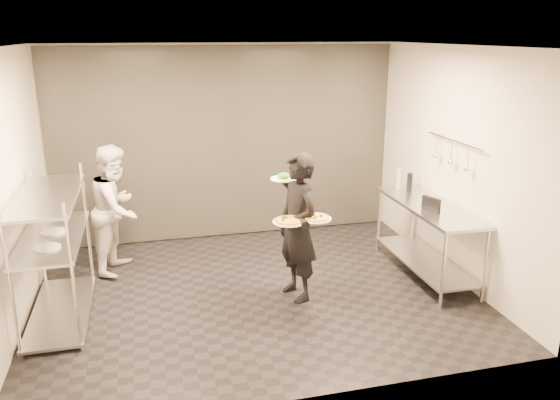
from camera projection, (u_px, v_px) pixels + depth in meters
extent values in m
cube|color=black|center=(256.00, 292.00, 6.43)|extent=(5.00, 4.00, 0.00)
cube|color=silver|center=(252.00, 46.00, 5.60)|extent=(5.00, 4.00, 0.00)
cube|color=beige|center=(227.00, 143.00, 7.87)|extent=(5.00, 0.00, 2.80)
cube|color=beige|center=(306.00, 243.00, 4.16)|extent=(5.00, 0.00, 2.80)
cube|color=beige|center=(9.00, 194.00, 5.44)|extent=(0.00, 4.00, 2.80)
cube|color=beige|center=(456.00, 165.00, 6.60)|extent=(0.00, 4.00, 2.80)
cube|color=white|center=(227.00, 144.00, 7.84)|extent=(4.90, 0.04, 2.74)
cylinder|color=silver|center=(10.00, 285.00, 4.93)|extent=(0.04, 0.04, 1.50)
cylinder|color=silver|center=(39.00, 228.00, 6.36)|extent=(0.04, 0.04, 1.50)
cylinder|color=silver|center=(73.00, 279.00, 5.06)|extent=(0.04, 0.04, 1.50)
cylinder|color=silver|center=(87.00, 224.00, 6.49)|extent=(0.04, 0.04, 1.50)
cube|color=#A7ABB1|center=(62.00, 310.00, 5.92)|extent=(0.60, 1.60, 0.03)
cube|color=#A7ABB1|center=(52.00, 237.00, 5.66)|extent=(0.60, 1.60, 0.03)
cube|color=#A7ABB1|center=(47.00, 196.00, 5.53)|extent=(0.60, 1.60, 0.03)
cylinder|color=white|center=(47.00, 247.00, 5.33)|extent=(0.26, 0.26, 0.01)
cylinder|color=white|center=(53.00, 232.00, 5.75)|extent=(0.26, 0.26, 0.01)
cylinder|color=silver|center=(443.00, 271.00, 5.95)|extent=(0.04, 0.04, 0.90)
cylinder|color=silver|center=(379.00, 220.00, 7.54)|extent=(0.04, 0.04, 0.90)
cylinder|color=silver|center=(485.00, 266.00, 6.07)|extent=(0.04, 0.04, 0.90)
cylinder|color=silver|center=(413.00, 217.00, 7.66)|extent=(0.04, 0.04, 0.90)
cube|color=#A7ABB1|center=(425.00, 260.00, 6.89)|extent=(0.57, 1.71, 0.03)
cube|color=#A7ABB1|center=(429.00, 206.00, 6.67)|extent=(0.60, 1.80, 0.04)
cylinder|color=silver|center=(454.00, 141.00, 6.50)|extent=(0.02, 1.20, 0.02)
cylinder|color=silver|center=(468.00, 158.00, 6.21)|extent=(0.01, 0.01, 0.22)
sphere|color=silver|center=(467.00, 169.00, 6.25)|extent=(0.07, 0.07, 0.07)
cylinder|color=silver|center=(452.00, 152.00, 6.53)|extent=(0.01, 0.01, 0.22)
sphere|color=silver|center=(451.00, 162.00, 6.57)|extent=(0.07, 0.07, 0.07)
cylinder|color=silver|center=(437.00, 146.00, 6.85)|extent=(0.01, 0.01, 0.22)
sphere|color=silver|center=(436.00, 156.00, 6.89)|extent=(0.07, 0.07, 0.07)
imported|color=black|center=(298.00, 227.00, 6.10)|extent=(0.56, 0.71, 1.70)
imported|color=silver|center=(116.00, 209.00, 6.85)|extent=(0.85, 0.95, 1.63)
cylinder|color=white|center=(289.00, 222.00, 5.83)|extent=(0.36, 0.36, 0.01)
cylinder|color=#B38840|center=(289.00, 221.00, 5.83)|extent=(0.31, 0.31, 0.02)
cylinder|color=#CA6A1A|center=(289.00, 220.00, 5.82)|extent=(0.28, 0.28, 0.01)
sphere|color=#135313|center=(289.00, 219.00, 5.82)|extent=(0.04, 0.04, 0.04)
cylinder|color=white|center=(316.00, 219.00, 5.87)|extent=(0.34, 0.34, 0.01)
cylinder|color=#B38840|center=(316.00, 218.00, 5.87)|extent=(0.30, 0.30, 0.02)
cylinder|color=#CA6A1A|center=(316.00, 217.00, 5.87)|extent=(0.26, 0.26, 0.01)
sphere|color=#135313|center=(316.00, 216.00, 5.86)|extent=(0.04, 0.04, 0.04)
cylinder|color=white|center=(284.00, 179.00, 6.16)|extent=(0.30, 0.30, 0.01)
ellipsoid|color=#175C17|center=(284.00, 176.00, 6.15)|extent=(0.13, 0.13, 0.07)
cube|color=black|center=(431.00, 204.00, 6.39)|extent=(0.13, 0.25, 0.18)
cylinder|color=gray|center=(399.00, 178.00, 7.36)|extent=(0.07, 0.07, 0.26)
cylinder|color=gray|center=(411.00, 180.00, 7.42)|extent=(0.05, 0.05, 0.17)
cylinder|color=black|center=(410.00, 182.00, 7.21)|extent=(0.07, 0.07, 0.24)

